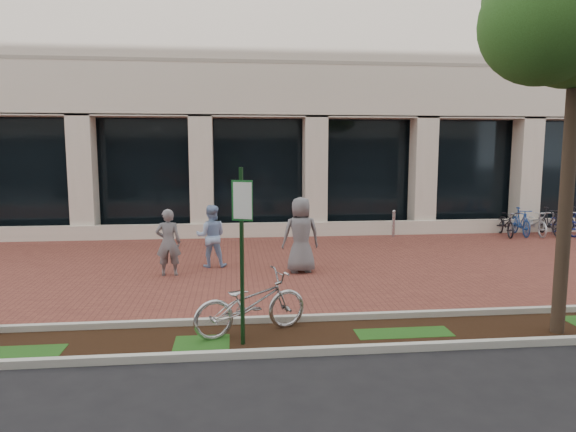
{
  "coord_description": "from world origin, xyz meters",
  "views": [
    {
      "loc": [
        -0.92,
        -13.27,
        3.06
      ],
      "look_at": [
        0.42,
        -0.8,
        1.43
      ],
      "focal_mm": 32.0,
      "sensor_mm": 36.0,
      "label": 1
    }
  ],
  "objects": [
    {
      "name": "ground",
      "position": [
        0.0,
        0.0,
        0.0
      ],
      "size": [
        120.0,
        120.0,
        0.0
      ],
      "primitive_type": "plane",
      "color": "black",
      "rests_on": "ground"
    },
    {
      "name": "brick_plaza",
      "position": [
        0.0,
        0.0,
        0.01
      ],
      "size": [
        40.0,
        9.0,
        0.01
      ],
      "primitive_type": "cube",
      "color": "brown",
      "rests_on": "ground"
    },
    {
      "name": "planting_strip",
      "position": [
        0.0,
        -5.25,
        0.01
      ],
      "size": [
        40.0,
        1.5,
        0.01
      ],
      "primitive_type": "cube",
      "color": "black",
      "rests_on": "ground"
    },
    {
      "name": "curb_plaza_side",
      "position": [
        0.0,
        -4.5,
        0.06
      ],
      "size": [
        40.0,
        0.12,
        0.12
      ],
      "primitive_type": "cube",
      "color": "#BABAAF",
      "rests_on": "ground"
    },
    {
      "name": "curb_street_side",
      "position": [
        0.0,
        -6.0,
        0.06
      ],
      "size": [
        40.0,
        0.12,
        0.12
      ],
      "primitive_type": "cube",
      "color": "#BABAAF",
      "rests_on": "ground"
    },
    {
      "name": "parking_sign",
      "position": [
        -0.8,
        -5.5,
        1.75
      ],
      "size": [
        0.34,
        0.07,
        2.79
      ],
      "rotation": [
        0.0,
        0.0,
        -0.42
      ],
      "color": "#133617",
      "rests_on": "ground"
    },
    {
      "name": "locked_bicycle",
      "position": [
        -0.65,
        -4.98,
        0.52
      ],
      "size": [
        2.1,
        1.36,
        1.04
      ],
      "primitive_type": "imported",
      "rotation": [
        0.0,
        0.0,
        1.94
      ],
      "color": "#B3B4B8",
      "rests_on": "ground"
    },
    {
      "name": "pedestrian_left",
      "position": [
        -2.49,
        -0.81,
        0.82
      ],
      "size": [
        0.6,
        0.4,
        1.64
      ],
      "primitive_type": "imported",
      "rotation": [
        0.0,
        0.0,
        3.15
      ],
      "color": "slate",
      "rests_on": "ground"
    },
    {
      "name": "pedestrian_mid",
      "position": [
        -1.5,
        0.04,
        0.82
      ],
      "size": [
        0.81,
        0.65,
        1.63
      ],
      "primitive_type": "imported",
      "rotation": [
        0.0,
        0.0,
        3.11
      ],
      "color": "#95B2DE",
      "rests_on": "ground"
    },
    {
      "name": "pedestrian_right",
      "position": [
        0.74,
        -0.82,
        0.95
      ],
      "size": [
        0.98,
        0.68,
        1.9
      ],
      "primitive_type": "imported",
      "rotation": [
        0.0,
        0.0,
        3.23
      ],
      "color": "slate",
      "rests_on": "ground"
    },
    {
      "name": "bollard",
      "position": [
        4.66,
        4.0,
        0.49
      ],
      "size": [
        0.12,
        0.12,
        0.96
      ],
      "color": "#B2B2B7",
      "rests_on": "ground"
    },
    {
      "name": "bike_rack_cluster",
      "position": [
        10.05,
        3.79,
        0.47
      ],
      "size": [
        3.5,
        1.8,
        1.0
      ],
      "rotation": [
        0.0,
        0.0,
        -0.1
      ],
      "color": "black",
      "rests_on": "ground"
    }
  ]
}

